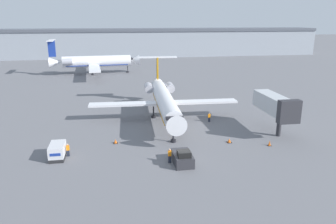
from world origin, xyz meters
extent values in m
plane|color=slate|center=(0.00, 0.00, 0.00)|extent=(600.00, 600.00, 0.00)
cube|color=#8C939E|center=(0.00, 120.00, 5.74)|extent=(180.00, 16.00, 11.48)
cube|color=#4C515B|center=(0.00, 120.00, 12.08)|extent=(180.00, 16.80, 1.20)
cylinder|color=white|center=(0.66, 17.89, 3.54)|extent=(3.97, 23.32, 2.88)
cone|color=white|center=(0.05, 5.15, 3.54)|extent=(2.98, 2.44, 2.88)
cube|color=black|center=(0.10, 6.07, 4.04)|extent=(2.48, 0.81, 0.44)
cone|color=white|center=(1.28, 31.07, 3.54)|extent=(2.74, 3.29, 2.59)
cube|color=orange|center=(0.66, 17.89, 2.60)|extent=(3.58, 20.99, 0.20)
cube|color=white|center=(7.98, 18.71, 2.89)|extent=(11.77, 2.84, 0.36)
cube|color=white|center=(-6.56, 19.40, 2.89)|extent=(11.77, 2.84, 0.36)
cylinder|color=#ADADB7|center=(3.27, 27.53, 3.90)|extent=(1.76, 3.62, 1.59)
cylinder|color=#ADADB7|center=(-1.03, 27.73, 3.90)|extent=(1.76, 3.62, 1.59)
cube|color=orange|center=(1.31, 31.70, 7.24)|extent=(0.34, 2.21, 4.53)
cube|color=white|center=(1.31, 31.70, 9.51)|extent=(8.23, 2.18, 0.20)
cylinder|color=black|center=(0.16, 7.30, 1.05)|extent=(0.24, 0.24, 2.10)
cylinder|color=black|center=(0.16, 7.30, 0.20)|extent=(0.80, 0.80, 0.40)
cylinder|color=black|center=(-1.13, 19.74, 1.05)|extent=(0.24, 0.24, 2.10)
cylinder|color=black|center=(-1.13, 19.74, 0.20)|extent=(0.80, 0.80, 0.40)
cylinder|color=black|center=(2.61, 19.56, 1.05)|extent=(0.24, 0.24, 2.10)
cylinder|color=black|center=(2.61, 19.56, 0.20)|extent=(0.80, 0.80, 0.40)
cube|color=#2D2D33|center=(-0.07, 0.03, 0.65)|extent=(2.22, 3.97, 1.29)
cube|color=black|center=(-0.07, -0.85, 1.64)|extent=(1.55, 1.43, 0.70)
cube|color=black|center=(-0.07, 1.93, 0.45)|extent=(2.00, 0.30, 0.78)
cube|color=#232326|center=(-15.53, 4.30, 0.23)|extent=(1.84, 3.43, 0.45)
cube|color=silver|center=(-15.53, 4.30, 1.18)|extent=(1.84, 3.43, 1.45)
cube|color=navy|center=(-15.53, 2.57, 1.18)|extent=(1.28, 0.04, 0.36)
cube|color=#232838|center=(-1.59, 0.48, 0.45)|extent=(0.32, 0.20, 0.89)
cube|color=orange|center=(-1.59, 0.48, 1.25)|extent=(0.40, 0.24, 0.71)
sphere|color=tan|center=(-1.59, 0.48, 1.73)|extent=(0.26, 0.26, 0.26)
cube|color=#232838|center=(8.08, 15.75, 0.39)|extent=(0.32, 0.20, 0.78)
cube|color=orange|center=(8.08, 15.75, 1.09)|extent=(0.40, 0.24, 0.62)
sphere|color=tan|center=(8.08, 15.75, 1.52)|extent=(0.23, 0.23, 0.23)
cube|color=#232838|center=(-14.28, 4.68, 0.42)|extent=(0.32, 0.20, 0.83)
cube|color=orange|center=(-14.28, 4.68, 1.16)|extent=(0.40, 0.24, 0.66)
sphere|color=tan|center=(-14.28, 4.68, 1.61)|extent=(0.24, 0.24, 0.24)
cube|color=black|center=(-8.13, 8.26, 0.02)|extent=(0.64, 0.64, 0.04)
cone|color=orange|center=(-8.13, 8.26, 0.33)|extent=(0.46, 0.46, 0.57)
cube|color=black|center=(8.13, 5.76, 0.02)|extent=(0.69, 0.69, 0.04)
cone|color=orange|center=(8.13, 5.76, 0.32)|extent=(0.49, 0.49, 0.56)
cube|color=black|center=(13.29, 3.63, 0.02)|extent=(0.53, 0.53, 0.04)
cone|color=orange|center=(13.29, 3.63, 0.39)|extent=(0.38, 0.38, 0.70)
cylinder|color=white|center=(-12.73, 71.39, 4.00)|extent=(21.65, 4.89, 3.55)
cone|color=white|center=(-0.60, 72.15, 4.00)|extent=(3.05, 3.72, 3.55)
cube|color=black|center=(-1.73, 72.08, 4.62)|extent=(0.89, 3.05, 0.44)
cone|color=white|center=(-25.39, 70.59, 4.00)|extent=(4.09, 3.43, 3.19)
cube|color=navy|center=(-12.73, 71.39, 2.85)|extent=(19.49, 4.40, 0.20)
cube|color=white|center=(-14.40, 80.88, 3.20)|extent=(4.18, 15.78, 0.36)
cube|color=white|center=(-13.20, 61.76, 3.20)|extent=(4.18, 15.78, 0.36)
cylinder|color=#ADADB7|center=(-21.90, 73.49, 4.45)|extent=(3.12, 2.18, 2.00)
cylinder|color=#ADADB7|center=(-21.56, 68.15, 4.45)|extent=(3.12, 2.18, 2.00)
cube|color=navy|center=(-26.17, 70.54, 8.28)|extent=(2.21, 0.38, 5.00)
cube|color=white|center=(-26.17, 70.54, 10.78)|extent=(2.36, 9.10, 0.20)
cylinder|color=black|center=(-3.01, 72.00, 1.11)|extent=(0.24, 0.24, 2.23)
cylinder|color=black|center=(-3.01, 72.00, 0.20)|extent=(0.80, 0.80, 0.40)
cylinder|color=black|center=(-14.25, 68.98, 1.11)|extent=(0.24, 0.24, 2.23)
cylinder|color=black|center=(-14.25, 68.98, 0.20)|extent=(0.80, 0.80, 0.40)
cylinder|color=black|center=(-14.54, 73.58, 1.11)|extent=(0.24, 0.24, 2.23)
cylinder|color=black|center=(-14.54, 73.58, 0.20)|extent=(0.80, 0.80, 0.40)
cylinder|color=#2D2D33|center=(16.47, 7.16, 1.60)|extent=(0.70, 0.70, 3.20)
cube|color=#B2B7BC|center=(16.47, 9.82, 4.50)|extent=(2.60, 8.86, 2.60)
cube|color=#2D2D33|center=(16.47, 4.79, 4.50)|extent=(3.20, 1.20, 3.38)
camera|label=1|loc=(-8.15, -36.43, 17.35)|focal=35.00mm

